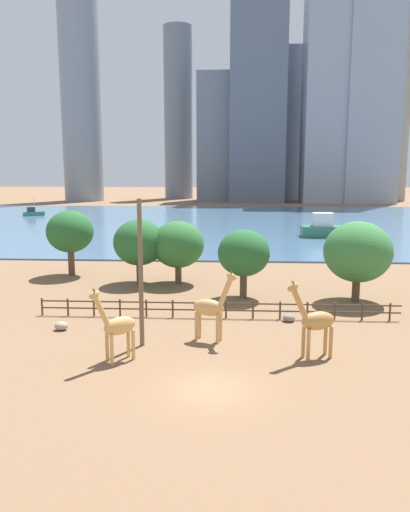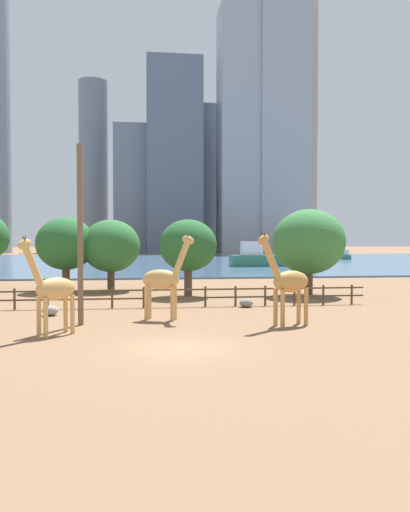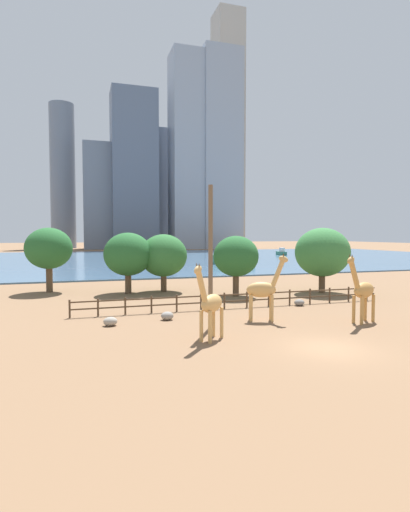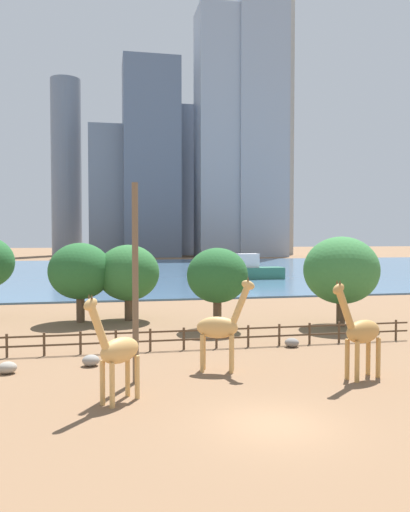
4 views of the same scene
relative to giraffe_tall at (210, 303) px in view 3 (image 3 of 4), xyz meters
The scene contains 24 objects.
ground_plane 76.85m from the giraffe_tall, 86.02° to the left, with size 400.00×400.00×0.00m, color brown.
harbor_water 73.86m from the giraffe_tall, 85.85° to the left, with size 180.00×86.00×0.20m, color #476B8C.
giraffe_tall is the anchor object (origin of this frame).
giraffe_companion 11.14m from the giraffe_tall, ahead, with size 3.08×1.65×4.67m.
giraffe_young 6.28m from the giraffe_tall, 36.45° to the left, with size 2.92×1.43×4.64m.
utility_pole 3.70m from the giraffe_tall, 71.65° to the left, with size 0.28×0.28×8.98m, color brown.
boulder_near_fence 13.29m from the giraffe_tall, 37.75° to the left, with size 0.86×0.72×0.54m, color gray.
boulder_by_pole 6.33m from the giraffe_tall, 101.33° to the left, with size 0.87×0.77×0.58m, color gray.
boulder_small 7.56m from the giraffe_tall, 133.80° to the left, with size 0.90×0.77×0.58m, color gray.
enclosure_fence 10.16m from the giraffe_tall, 59.10° to the left, with size 26.12×0.14×1.30m.
tree_left_large 24.83m from the giraffe_tall, 113.76° to the left, with size 4.68×4.68×6.60m.
tree_center_broad 21.65m from the giraffe_tall, 40.22° to the left, with size 5.46×5.46×6.57m.
tree_right_tall 16.31m from the giraffe_tall, 63.22° to the left, with size 4.32×4.32×5.78m.
tree_left_small 19.59m from the giraffe_tall, 86.19° to the left, with size 4.85×4.85×5.93m.
tree_right_small 19.57m from the giraffe_tall, 96.91° to the left, with size 4.79×4.79×6.09m.
boat_ferry 56.20m from the giraffe_tall, 67.80° to the left, with size 8.63×3.16×3.79m.
boat_tug 89.98m from the giraffe_tall, 59.33° to the left, with size 2.46×4.87×2.05m.
skyline_tower_needle 148.80m from the giraffe_tall, 70.16° to the left, with size 16.03×10.25×80.96m, color #939EAD.
skyline_block_central 144.39m from the giraffe_tall, 84.32° to the left, with size 17.76×13.18×62.35m, color slate.
skyline_tower_glass 146.45m from the giraffe_tall, 75.83° to the left, with size 12.70×12.98×78.51m, color #939EAD.
skyline_block_right 162.18m from the giraffe_tall, 94.89° to the left, with size 10.22×10.22×60.35m, color slate.
skyline_tower_short 171.07m from the giraffe_tall, 69.13° to the left, with size 12.25×13.24×105.54m, color #ADA89E.
skyline_block_wide 158.79m from the giraffe_tall, 81.50° to the left, with size 18.00×11.87×51.59m, color slate.
skyline_tower_far 146.48m from the giraffe_tall, 89.48° to the left, with size 13.79×12.69×41.72m, color slate.
Camera 3 is at (-12.18, -17.55, 5.94)m, focal length 28.00 mm.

